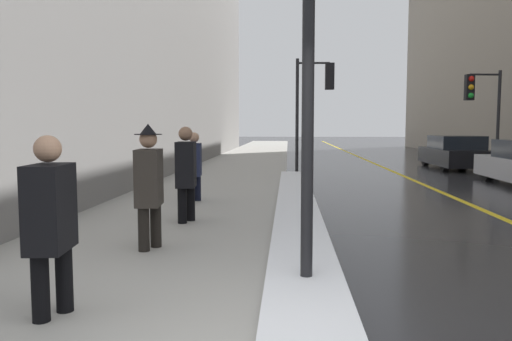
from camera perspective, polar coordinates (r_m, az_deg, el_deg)
sidewalk_slab at (r=18.35m, az=-2.78°, el=-0.21°), size 4.00×80.00×0.01m
road_centre_stripe at (r=18.65m, az=15.87°, el=-0.32°), size 0.16×80.00×0.00m
snow_bank_curb at (r=9.37m, az=4.72°, el=-4.70°), size 0.78×14.52×0.20m
lamp_post at (r=4.99m, az=6.03°, el=16.25°), size 0.28×0.28×4.37m
traffic_light_near at (r=17.39m, az=6.95°, el=8.98°), size 1.31×0.32×3.99m
traffic_light_far at (r=19.37m, az=24.29°, el=7.43°), size 1.31×0.42×3.65m
pedestrian_nearside at (r=4.70m, az=-22.46°, el=-5.00°), size 0.35×0.55×1.61m
pedestrian_in_fedora at (r=6.90m, az=-12.13°, el=-1.24°), size 0.37×0.56×1.72m
pedestrian_trailing at (r=8.77m, az=-8.00°, el=0.09°), size 0.37×0.57×1.68m
pedestrian_in_glasses at (r=11.17m, az=-7.06°, el=0.80°), size 0.34×0.53×1.56m
parked_car_black at (r=21.62m, az=21.78°, el=1.88°), size 1.85×4.47×1.32m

